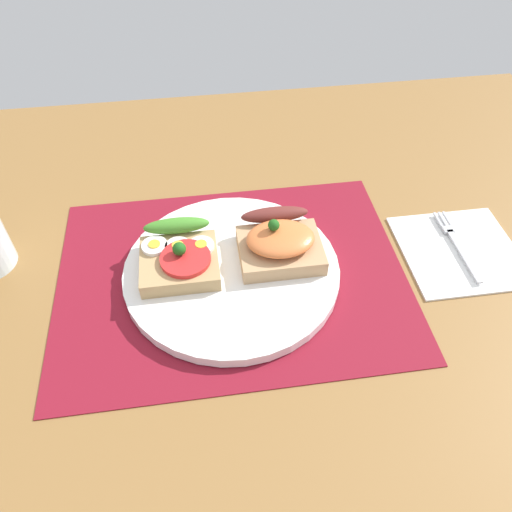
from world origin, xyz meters
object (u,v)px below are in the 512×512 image
Objects in this scene: sandwich_egg_tomato at (180,256)px; fork at (457,243)px; plate at (232,271)px; sandwich_salmon at (280,242)px; napkin at (458,247)px.

fork is (35.44, -0.39, -2.41)cm from sandwich_egg_tomato.
sandwich_egg_tomato is at bearing 167.97° from plate.
plate reaches higher than fork.
plate is 2.61× the size of sandwich_salmon.
napkin is 1.15× the size of fork.
napkin is (35.62, -0.82, -2.87)cm from sandwich_egg_tomato.
sandwich_egg_tomato is at bearing 179.36° from fork.
sandwich_salmon reaches higher than sandwich_egg_tomato.
plate is 2.66× the size of sandwich_egg_tomato.
napkin is 0.65cm from fork.
fork is at bearing -1.42° from sandwich_salmon.
sandwich_egg_tomato is (-6.06, 1.29, 2.20)cm from plate.
napkin is at bearing -67.09° from fork.
plate is 6.83cm from sandwich_salmon.
sandwich_egg_tomato is at bearing 178.68° from napkin.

